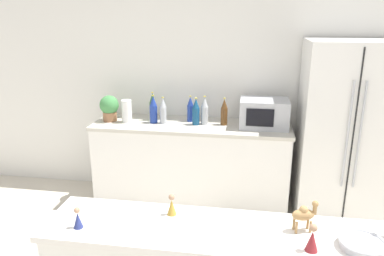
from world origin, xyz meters
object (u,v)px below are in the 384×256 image
object	(u,v)px
back_bottle_4	(153,110)
wise_man_figurine_purple	(78,219)
back_bottle_0	(196,112)
camel_figurine	(304,214)
wise_man_figurine_blue	(172,206)
back_bottle_5	(205,111)
fruit_bowl	(362,244)
potted_plant	(109,107)
back_bottle_1	(190,109)
wise_man_figurine_crimson	(312,239)
back_bottle_3	(163,111)
refrigerator	(343,133)
back_bottle_6	(224,112)
paper_towel_roll	(127,111)
back_bottle_2	(153,107)
microwave	(264,113)

from	to	relation	value
back_bottle_4	wise_man_figurine_purple	distance (m)	2.07
back_bottle_0	camel_figurine	distance (m)	2.09
wise_man_figurine_blue	back_bottle_4	bearing A→B (deg)	107.62
back_bottle_5	camel_figurine	size ratio (longest dim) A/B	1.76
fruit_bowl	back_bottle_4	bearing A→B (deg)	127.38
camel_figurine	potted_plant	bearing A→B (deg)	132.78
back_bottle_1	camel_figurine	size ratio (longest dim) A/B	1.64
potted_plant	wise_man_figurine_blue	xyz separation A→B (m)	(1.07, -1.86, -0.07)
back_bottle_0	wise_man_figurine_purple	world-z (taller)	back_bottle_0
back_bottle_1	wise_man_figurine_crimson	size ratio (longest dim) A/B	1.94
back_bottle_0	back_bottle_1	distance (m)	0.14
back_bottle_3	refrigerator	bearing A→B (deg)	-0.90
back_bottle_6	fruit_bowl	xyz separation A→B (m)	(0.81, -2.06, -0.08)
back_bottle_1	wise_man_figurine_crimson	bearing A→B (deg)	-66.88
back_bottle_4	camel_figurine	size ratio (longest dim) A/B	1.75
back_bottle_1	back_bottle_6	size ratio (longest dim) A/B	0.98
back_bottle_3	potted_plant	bearing A→B (deg)	179.67
potted_plant	back_bottle_3	distance (m)	0.58
paper_towel_roll	back_bottle_5	size ratio (longest dim) A/B	0.80
back_bottle_3	back_bottle_4	world-z (taller)	back_bottle_4
fruit_bowl	wise_man_figurine_crimson	size ratio (longest dim) A/B	1.56
camel_figurine	back_bottle_5	bearing A→B (deg)	111.26
back_bottle_5	refrigerator	bearing A→B (deg)	-2.77
paper_towel_roll	back_bottle_2	bearing A→B (deg)	26.30
refrigerator	back_bottle_3	world-z (taller)	refrigerator
refrigerator	potted_plant	world-z (taller)	refrigerator
wise_man_figurine_purple	microwave	bearing A→B (deg)	64.64
fruit_bowl	wise_man_figurine_purple	bearing A→B (deg)	-178.34
back_bottle_4	wise_man_figurine_purple	size ratio (longest dim) A/B	2.51
microwave	back_bottle_4	distance (m)	1.13
back_bottle_4	fruit_bowl	size ratio (longest dim) A/B	1.33
back_bottle_0	back_bottle_6	distance (m)	0.29
back_bottle_2	back_bottle_0	bearing A→B (deg)	-11.98
back_bottle_0	back_bottle_2	size ratio (longest dim) A/B	0.93
back_bottle_0	fruit_bowl	bearing A→B (deg)	-61.50
back_bottle_5	camel_figurine	bearing A→B (deg)	-68.74
paper_towel_roll	back_bottle_1	world-z (taller)	back_bottle_1
wise_man_figurine_crimson	back_bottle_3	bearing A→B (deg)	120.13
paper_towel_roll	back_bottle_4	distance (m)	0.28
fruit_bowl	wise_man_figurine_crimson	bearing A→B (deg)	-167.19
camel_figurine	wise_man_figurine_blue	world-z (taller)	camel_figurine
back_bottle_3	camel_figurine	bearing A→B (deg)	-58.14
refrigerator	potted_plant	bearing A→B (deg)	179.24
potted_plant	back_bottle_1	xyz separation A→B (m)	(0.85, 0.11, -0.02)
wise_man_figurine_purple	back_bottle_4	bearing A→B (deg)	93.80
back_bottle_6	camel_figurine	distance (m)	2.03
refrigerator	fruit_bowl	size ratio (longest dim) A/B	7.99
back_bottle_0	back_bottle_2	world-z (taller)	back_bottle_2
microwave	back_bottle_1	bearing A→B (deg)	174.38
back_bottle_5	potted_plant	bearing A→B (deg)	-178.04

